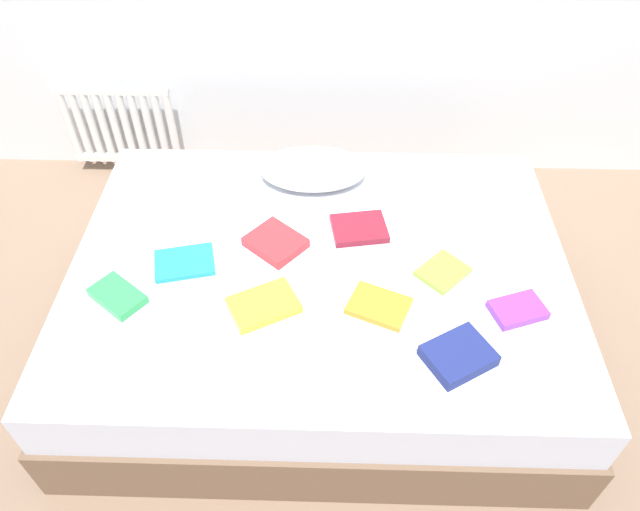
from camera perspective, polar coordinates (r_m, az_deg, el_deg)
ground_plane at (r=2.74m, az=-0.03°, el=-7.82°), size 8.00×8.00×0.00m
bed at (r=2.54m, az=-0.03°, el=-4.49°), size 2.00×1.50×0.50m
radiator at (r=3.60m, az=-18.55°, el=11.72°), size 0.62×0.04×0.48m
pillow at (r=2.71m, az=-0.70°, el=8.32°), size 0.48×0.31×0.11m
textbook_teal at (r=2.39m, az=-12.85°, el=-0.66°), size 0.26×0.22×0.02m
textbook_yellow at (r=2.19m, az=-5.42°, el=-4.74°), size 0.29×0.26×0.03m
textbook_red at (r=2.41m, az=-4.28°, el=1.26°), size 0.28×0.27×0.04m
textbook_lime at (r=2.35m, az=11.69°, el=-1.53°), size 0.23×0.23×0.02m
textbook_white at (r=2.50m, az=15.61°, el=1.55°), size 0.25×0.23×0.05m
textbook_purple at (r=2.28m, az=18.41°, el=-4.95°), size 0.22×0.18×0.03m
textbook_green at (r=2.33m, az=-18.83°, el=-3.68°), size 0.24×0.22×0.04m
textbook_navy at (r=2.09m, az=13.13°, el=-9.32°), size 0.27×0.26×0.05m
textbook_orange at (r=2.19m, az=5.65°, el=-4.83°), size 0.26×0.23×0.03m
textbook_maroon at (r=2.47m, az=3.76°, el=2.60°), size 0.25×0.21×0.03m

